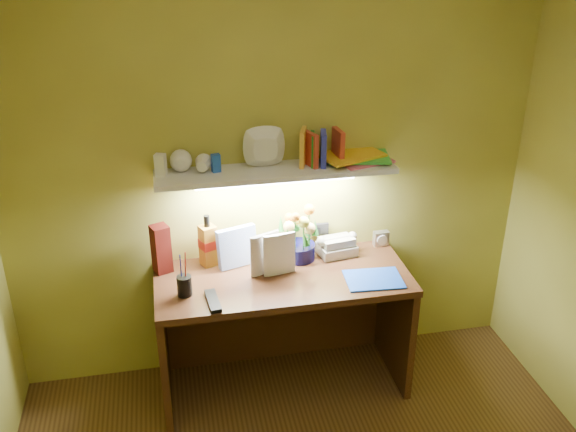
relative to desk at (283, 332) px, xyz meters
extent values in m
cube|color=#34200E|center=(0.00, 0.00, 0.00)|extent=(1.40, 0.60, 0.75)
cube|color=#BAB9BE|center=(0.65, 0.24, 0.42)|extent=(0.09, 0.05, 0.09)
cube|color=#52110C|center=(-0.65, 0.19, 0.51)|extent=(0.12, 0.12, 0.28)
cylinder|color=black|center=(-0.54, -0.08, 0.47)|extent=(0.09, 0.09, 0.19)
cube|color=black|center=(-0.40, -0.19, 0.39)|extent=(0.07, 0.21, 0.02)
cube|color=blue|center=(0.48, -0.14, 0.38)|extent=(0.32, 0.25, 0.01)
imported|color=beige|center=(-0.17, 0.02, 0.50)|extent=(0.18, 0.09, 0.25)
imported|color=white|center=(-0.10, 0.01, 0.50)|extent=(0.18, 0.04, 0.25)
cube|color=white|center=(0.00, 0.18, 0.93)|extent=(1.30, 0.25, 0.03)
imported|color=white|center=(-0.50, 0.19, 0.99)|extent=(0.12, 0.12, 0.09)
imported|color=white|center=(-0.40, 0.16, 0.98)|extent=(0.11, 0.11, 0.09)
imported|color=white|center=(-0.06, 0.17, 0.97)|extent=(0.23, 0.23, 0.06)
cube|color=white|center=(-0.61, 0.20, 1.00)|extent=(0.07, 0.06, 0.12)
cube|color=blue|center=(-0.32, 0.20, 0.99)|extent=(0.05, 0.04, 0.10)
cube|color=#BA3A26|center=(0.19, 0.19, 1.03)|extent=(0.07, 0.13, 0.19)
cube|color=gold|center=(0.15, 0.20, 1.04)|extent=(0.06, 0.13, 0.20)
cube|color=#252AAE|center=(0.26, 0.19, 1.03)|extent=(0.06, 0.14, 0.19)
cube|color=#1E731E|center=(0.20, 0.20, 1.03)|extent=(0.04, 0.12, 0.18)
cube|color=#BA3A26|center=(0.35, 0.21, 1.03)|extent=(0.04, 0.13, 0.19)
cube|color=#E05D7E|center=(0.50, 0.20, 0.95)|extent=(0.33, 0.27, 0.01)
cube|color=green|center=(0.47, 0.23, 0.96)|extent=(0.38, 0.30, 0.01)
cube|color=gold|center=(0.42, 0.23, 0.97)|extent=(0.40, 0.35, 0.01)
camera|label=1|loc=(-0.57, -2.98, 2.20)|focal=40.00mm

